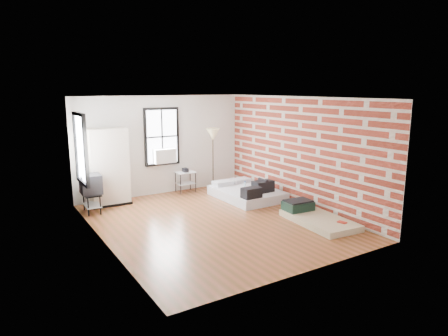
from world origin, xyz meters
TOP-DOWN VIEW (x-y plane):
  - ground at (0.00, 0.00)m, footprint 6.00×6.00m
  - room_shell at (0.23, 0.36)m, footprint 5.02×6.02m
  - mattress_main at (1.75, 1.22)m, footprint 1.45×1.95m
  - mattress_bare at (1.94, -1.18)m, footprint 1.08×1.86m
  - wardrobe at (-1.63, 2.65)m, footprint 1.03×0.61m
  - side_table at (0.60, 2.72)m, footprint 0.55×0.45m
  - floor_lamp at (1.49, 2.65)m, footprint 0.39×0.39m
  - tv_stand at (-2.21, 2.18)m, footprint 0.50×0.69m

SIDE VIEW (x-z plane):
  - ground at x=0.00m, z-range 0.00..0.00m
  - mattress_bare at x=1.94m, z-range -0.08..0.31m
  - mattress_main at x=1.75m, z-range -0.14..0.48m
  - side_table at x=0.60m, z-range 0.13..0.84m
  - tv_stand at x=-2.21m, z-range 0.20..1.16m
  - wardrobe at x=-1.63m, z-range 0.00..2.00m
  - floor_lamp at x=1.49m, z-range 0.66..2.49m
  - room_shell at x=0.23m, z-range 0.33..3.14m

